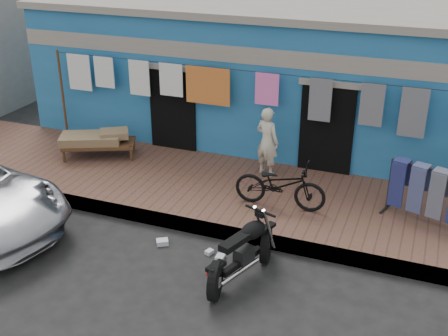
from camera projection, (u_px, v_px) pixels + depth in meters
ground at (177, 286)px, 8.64m from camera, size 80.00×80.00×0.00m
sidewalk at (242, 195)px, 11.13m from camera, size 28.00×3.00×0.25m
curb at (215, 231)px, 9.90m from camera, size 28.00×0.10×0.25m
building at (297, 70)px, 13.85m from camera, size 12.20×5.20×3.36m
clothesline at (242, 93)px, 11.63m from camera, size 10.06×0.06×2.10m
seated_person at (267, 141)px, 11.46m from camera, size 0.61×0.50×1.45m
bicycle at (280, 180)px, 10.23m from camera, size 1.71×0.66×1.09m
motorcycle at (242, 250)px, 8.61m from camera, size 1.54×1.95×1.04m
charpoy at (99, 144)px, 12.49m from camera, size 2.24×2.03×0.56m
jeans_rack at (448, 199)px, 9.57m from camera, size 2.46×1.68×1.06m
litter_a at (162, 242)px, 9.71m from camera, size 0.25×0.24×0.09m
litter_b at (209, 252)px, 9.44m from camera, size 0.14×0.16×0.07m
litter_c at (220, 257)px, 9.30m from camera, size 0.14×0.18×0.07m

